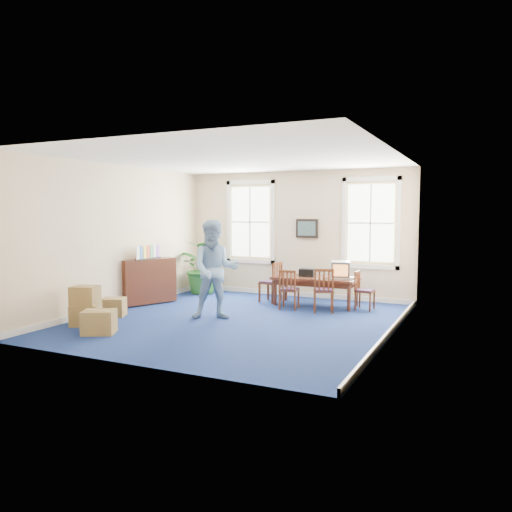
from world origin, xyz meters
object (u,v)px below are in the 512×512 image
at_px(credenza, 148,282).
at_px(chair_near_left, 289,289).
at_px(cardboard_boxes, 97,305).
at_px(potted_plant, 204,267).
at_px(crt_tv, 341,270).
at_px(conference_table, 316,291).
at_px(man, 215,270).

bearing_deg(credenza, chair_near_left, 38.18).
bearing_deg(cardboard_boxes, potted_plant, 91.12).
bearing_deg(crt_tv, chair_near_left, -158.50).
bearing_deg(conference_table, credenza, -157.92).
height_order(conference_table, chair_near_left, chair_near_left).
xyz_separation_m(chair_near_left, credenza, (-3.23, -0.84, 0.07)).
distance_m(conference_table, credenza, 3.93).
bearing_deg(potted_plant, conference_table, -6.39).
bearing_deg(man, potted_plant, 95.90).
height_order(chair_near_left, potted_plant, potted_plant).
relative_size(crt_tv, man, 0.23).
relative_size(chair_near_left, cardboard_boxes, 0.64).
height_order(chair_near_left, cardboard_boxes, chair_near_left).
bearing_deg(credenza, conference_table, 46.10).
relative_size(crt_tv, potted_plant, 0.33).
bearing_deg(cardboard_boxes, credenza, 102.67).
distance_m(man, credenza, 2.43).
distance_m(crt_tv, chair_near_left, 1.27).
bearing_deg(cardboard_boxes, man, 39.81).
bearing_deg(conference_table, chair_near_left, -121.33).
relative_size(conference_table, chair_near_left, 2.17).
xyz_separation_m(conference_table, cardboard_boxes, (-3.13, -3.72, 0.07)).
height_order(crt_tv, credenza, crt_tv).
xyz_separation_m(chair_near_left, potted_plant, (-2.81, 1.02, 0.26)).
xyz_separation_m(chair_near_left, man, (-0.98, -1.60, 0.56)).
height_order(man, potted_plant, man).
distance_m(crt_tv, potted_plant, 3.80).
bearing_deg(potted_plant, man, -55.01).
height_order(man, cardboard_boxes, man).
distance_m(conference_table, chair_near_left, 0.78).
relative_size(man, cardboard_boxes, 1.44).
height_order(conference_table, man, man).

